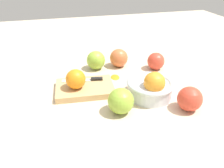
{
  "coord_description": "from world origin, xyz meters",
  "views": [
    {
      "loc": [
        0.19,
        0.73,
        0.44
      ],
      "look_at": [
        0.01,
        0.04,
        0.04
      ],
      "focal_mm": 36.72,
      "sensor_mm": 36.0,
      "label": 1
    }
  ],
  "objects": [
    {
      "name": "apple_front_center",
      "position": [
        0.02,
        -0.19,
        0.04
      ],
      "size": [
        0.08,
        0.08,
        0.08
      ],
      "primitive_type": "sphere",
      "color": "#8EB738",
      "rests_on": "ground_plane"
    },
    {
      "name": "apple_back_center",
      "position": [
        0.01,
        0.15,
        0.04
      ],
      "size": [
        0.08,
        0.08,
        0.08
      ],
      "primitive_type": "sphere",
      "color": "#8EB738",
      "rests_on": "ground_plane"
    },
    {
      "name": "bowl",
      "position": [
        -0.12,
        0.09,
        0.04
      ],
      "size": [
        0.17,
        0.17,
        0.11
      ],
      "color": "silver",
      "rests_on": "ground_plane"
    },
    {
      "name": "orange_on_board",
      "position": [
        0.13,
        0.0,
        0.06
      ],
      "size": [
        0.07,
        0.07,
        0.07
      ],
      "primitive_type": "sphere",
      "color": "orange",
      "rests_on": "cutting_board"
    },
    {
      "name": "apple_front_left",
      "position": [
        -0.23,
        -0.12,
        0.04
      ],
      "size": [
        0.08,
        0.08,
        0.08
      ],
      "primitive_type": "sphere",
      "color": "#D6422D",
      "rests_on": "ground_plane"
    },
    {
      "name": "apple_back_left",
      "position": [
        -0.21,
        0.19,
        0.04
      ],
      "size": [
        0.08,
        0.08,
        0.08
      ],
      "primitive_type": "sphere",
      "color": "#D6422D",
      "rests_on": "ground_plane"
    },
    {
      "name": "knife",
      "position": [
        0.08,
        -0.05,
        0.03
      ],
      "size": [
        0.16,
        0.04,
        0.01
      ],
      "color": "silver",
      "rests_on": "cutting_board"
    },
    {
      "name": "citrus_peel",
      "position": [
        -0.04,
        -0.09,
        0.0
      ],
      "size": [
        0.04,
        0.06,
        0.01
      ],
      "primitive_type": "ellipsoid",
      "rotation": [
        0.0,
        0.0,
        4.57
      ],
      "color": "orange",
      "rests_on": "ground_plane"
    },
    {
      "name": "apple_front_left_2",
      "position": [
        -0.08,
        -0.19,
        0.04
      ],
      "size": [
        0.08,
        0.08,
        0.08
      ],
      "primitive_type": "sphere",
      "color": "#CC6638",
      "rests_on": "ground_plane"
    },
    {
      "name": "ground_plane",
      "position": [
        0.0,
        0.0,
        0.0
      ],
      "size": [
        2.4,
        2.4,
        0.0
      ],
      "primitive_type": "plane",
      "color": "beige"
    },
    {
      "name": "cutting_board",
      "position": [
        0.1,
        -0.01,
        0.01
      ],
      "size": [
        0.22,
        0.16,
        0.02
      ],
      "primitive_type": "cube",
      "rotation": [
        0.0,
        0.0,
        -0.07
      ],
      "color": "tan",
      "rests_on": "ground_plane"
    }
  ]
}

